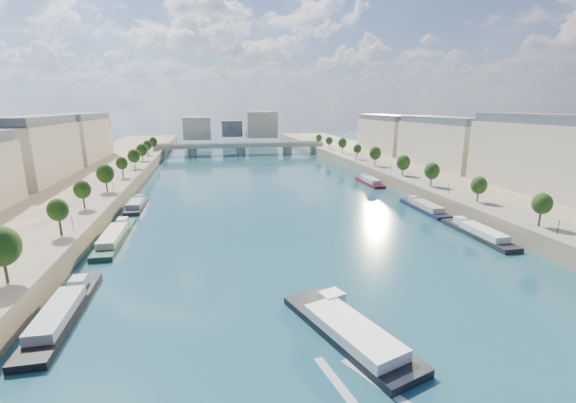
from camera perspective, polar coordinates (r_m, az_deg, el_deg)
name	(u,v)px	position (r m, az deg, el deg)	size (l,w,h in m)	color
ground	(277,207)	(127.58, -1.58, -0.84)	(700.00, 700.00, 0.00)	#0D303C
quay_left	(36,212)	(134.98, -33.27, -1.28)	(44.00, 520.00, 5.00)	#9E8460
quay_right	(471,190)	(156.16, 25.42, 1.50)	(44.00, 520.00, 5.00)	#9E8460
pave_left	(90,201)	(129.53, -27.27, 0.09)	(14.00, 520.00, 0.10)	gray
pave_right	(434,185)	(147.17, 20.84, 2.27)	(14.00, 520.00, 0.10)	gray
trees_left	(97,182)	(129.82, -26.46, 2.67)	(4.80, 268.80, 8.26)	#382B1E
trees_right	(416,166)	(153.63, 18.41, 5.00)	(4.80, 268.80, 8.26)	#382B1E
lamps_left	(96,199)	(118.34, -26.56, 0.33)	(0.36, 200.36, 4.28)	black
lamps_right	(416,176)	(148.55, 18.44, 3.65)	(0.36, 200.36, 4.28)	black
buildings_right	(484,148)	(171.41, 27.04, 7.08)	(16.00, 226.00, 23.20)	#C6B298
skyline	(236,126)	(342.26, -7.64, 10.96)	(79.00, 42.00, 22.00)	#C6B298
bridge	(241,147)	(264.55, -7.00, 8.00)	(112.00, 12.00, 8.15)	#C1B79E
tour_barge	(348,331)	(59.98, 8.92, -18.40)	(14.80, 26.33, 3.61)	black
moored_barges_left	(80,287)	(80.91, -28.40, -11.09)	(5.00, 155.75, 3.60)	#1B1D3B
moored_barges_right	(494,241)	(106.53, 28.19, -5.17)	(5.00, 164.09, 3.60)	black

